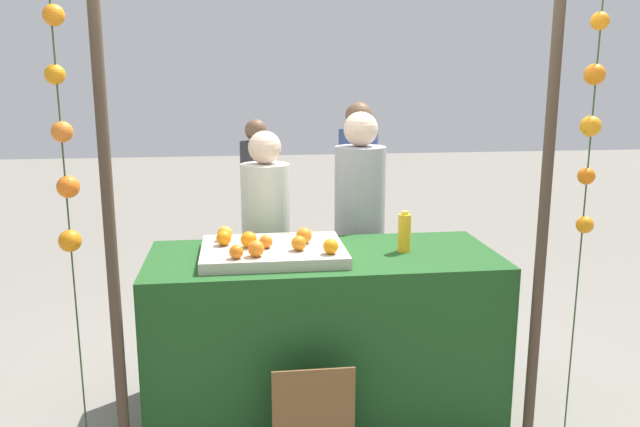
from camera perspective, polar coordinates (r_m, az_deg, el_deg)
ground_plane at (r=3.95m, az=0.29°, el=-16.75°), size 24.00×24.00×0.00m
stall_counter at (r=3.75m, az=0.30°, el=-10.50°), size 1.95×0.83×0.93m
orange_tray at (r=3.54m, az=-4.20°, el=-3.38°), size 0.78×0.60×0.06m
orange_0 at (r=3.51m, az=-6.35°, el=-2.32°), size 0.09×0.09×0.09m
orange_1 at (r=3.67m, az=-8.45°, el=-1.75°), size 0.08×0.08×0.08m
orange_2 at (r=3.57m, az=-8.55°, el=-2.17°), size 0.08×0.08×0.08m
orange_3 at (r=3.58m, az=-1.43°, el=-1.95°), size 0.09×0.09×0.09m
orange_4 at (r=3.37m, az=0.96°, el=-2.94°), size 0.08×0.08×0.08m
orange_5 at (r=3.43m, az=-1.90°, el=-2.65°), size 0.08×0.08×0.08m
orange_6 at (r=3.33m, az=-5.70°, el=-3.11°), size 0.09×0.09×0.09m
orange_7 at (r=3.49m, az=-4.83°, el=-2.50°), size 0.07×0.07×0.07m
orange_8 at (r=3.31m, az=-7.46°, el=-3.39°), size 0.07×0.07×0.07m
juice_bottle at (r=3.66m, az=7.50°, el=-1.67°), size 0.07×0.07×0.23m
chalkboard_sign at (r=3.30m, az=-0.58°, el=-17.89°), size 0.41×0.03×0.55m
vendor_left at (r=4.26m, az=-4.76°, el=-3.97°), size 0.31×0.31×1.57m
vendor_right at (r=4.35m, az=3.51°, el=-2.86°), size 0.34×0.34×1.68m
crowd_person_0 at (r=5.61m, az=3.35°, el=0.61°), size 0.34×0.34×1.69m
crowd_person_1 at (r=6.09m, az=-5.59°, el=0.74°), size 0.30×0.30×1.51m
canopy_post_left at (r=3.12m, az=-18.13°, el=-2.14°), size 0.06×0.06×2.35m
canopy_post_right at (r=3.42m, az=19.21°, el=-0.99°), size 0.06×0.06×2.35m
garland_strand_left at (r=3.10m, az=-21.85°, el=5.51°), size 0.11×0.12×2.27m
garland_strand_right at (r=3.46m, az=22.95°, el=7.27°), size 0.11×0.11×2.27m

